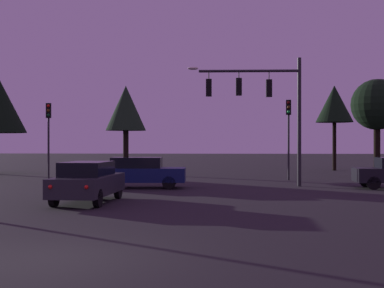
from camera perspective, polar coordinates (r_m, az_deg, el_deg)
The scene contains 9 objects.
ground_plane at distance 34.06m, azimuth -1.81°, elevation -3.68°, with size 168.00×168.00×0.00m, color black.
traffic_signal_mast_arm at distance 26.54m, azimuth 8.04°, elevation 5.10°, with size 5.86×0.48×6.63m.
traffic_light_corner_left at distance 31.13m, azimuth 10.80°, elevation 2.25°, with size 0.34×0.37×4.85m.
traffic_light_corner_right at distance 31.96m, azimuth -15.83°, elevation 1.98°, with size 0.34×0.37×4.66m.
car_nearside_lane at distance 19.22m, azimuth -11.60°, elevation -4.11°, with size 1.90×4.54×1.52m.
car_crossing_left at distance 25.26m, azimuth -5.95°, elevation -3.14°, with size 4.63×2.05×1.52m.
tree_behind_sign at distance 37.56m, azimuth -7.45°, elevation 3.94°, with size 2.95×2.95×6.47m.
tree_left_far at distance 43.72m, azimuth 15.71°, elevation 4.31°, with size 3.06×3.06×7.05m.
tree_right_cluster at distance 35.99m, azimuth 20.07°, elevation 4.12°, with size 3.39×3.39×6.51m.
Camera 1 is at (3.09, -9.35, 2.16)m, focal length 47.46 mm.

